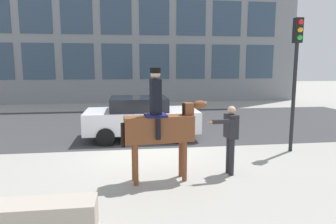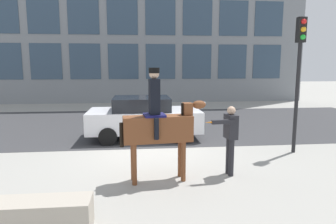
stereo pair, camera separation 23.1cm
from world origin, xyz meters
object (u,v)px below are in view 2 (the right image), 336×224
Objects in this scene: street_car_near_lane at (144,117)px; planter_ledge at (14,217)px; mounted_horse_lead at (159,125)px; traffic_light at (299,64)px; pedestrian_bystander at (230,135)px.

planter_ledge is at bearing -109.88° from street_car_near_lane.
mounted_horse_lead reaches higher than planter_ledge.
mounted_horse_lead is 1.07× the size of planter_ledge.
traffic_light reaches higher than mounted_horse_lead.
traffic_light is (4.54, -2.32, 1.91)m from street_car_near_lane.
planter_ledge is at bearing -147.31° from mounted_horse_lead.
traffic_light is at bearing -27.08° from street_car_near_lane.
pedestrian_bystander reaches higher than street_car_near_lane.
pedestrian_bystander is at bearing 0.22° from mounted_horse_lead.
traffic_light reaches higher than pedestrian_bystander.
street_car_near_lane is 1.00× the size of traffic_light.
street_car_near_lane is (-1.97, 4.00, -0.21)m from pedestrian_bystander.
traffic_light is (2.57, 1.68, 1.70)m from pedestrian_bystander.
mounted_horse_lead is 1.75m from pedestrian_bystander.
street_car_near_lane is (-0.25, 4.17, -0.52)m from mounted_horse_lead.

